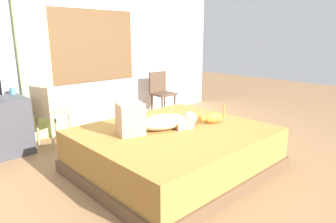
{
  "coord_description": "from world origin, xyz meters",
  "views": [
    {
      "loc": [
        -2.11,
        -2.17,
        1.5
      ],
      "look_at": [
        0.22,
        0.29,
        0.64
      ],
      "focal_mm": 31.83,
      "sensor_mm": 36.0,
      "label": 1
    }
  ],
  "objects_px": {
    "cat": "(212,118)",
    "chair_spare": "(161,91)",
    "bed": "(174,150)",
    "cup": "(13,91)",
    "chair_by_desk": "(48,111)",
    "person_lying": "(155,121)"
  },
  "relations": [
    {
      "from": "bed",
      "to": "chair_by_desk",
      "type": "relative_size",
      "value": 2.35
    },
    {
      "from": "bed",
      "to": "person_lying",
      "type": "height_order",
      "value": "person_lying"
    },
    {
      "from": "bed",
      "to": "chair_spare",
      "type": "height_order",
      "value": "chair_spare"
    },
    {
      "from": "chair_spare",
      "to": "bed",
      "type": "bearing_deg",
      "value": -128.56
    },
    {
      "from": "cat",
      "to": "chair_by_desk",
      "type": "xyz_separation_m",
      "value": [
        -1.22,
        1.87,
        -0.05
      ]
    },
    {
      "from": "bed",
      "to": "chair_by_desk",
      "type": "xyz_separation_m",
      "value": [
        -0.72,
        1.72,
        0.27
      ]
    },
    {
      "from": "chair_spare",
      "to": "chair_by_desk",
      "type": "bearing_deg",
      "value": -177.58
    },
    {
      "from": "cat",
      "to": "chair_spare",
      "type": "bearing_deg",
      "value": 64.15
    },
    {
      "from": "chair_by_desk",
      "to": "chair_spare",
      "type": "bearing_deg",
      "value": 2.42
    },
    {
      "from": "bed",
      "to": "chair_by_desk",
      "type": "distance_m",
      "value": 1.89
    },
    {
      "from": "bed",
      "to": "chair_by_desk",
      "type": "height_order",
      "value": "chair_by_desk"
    },
    {
      "from": "person_lying",
      "to": "chair_spare",
      "type": "xyz_separation_m",
      "value": [
        1.63,
        1.71,
        -0.1
      ]
    },
    {
      "from": "bed",
      "to": "cat",
      "type": "distance_m",
      "value": 0.61
    },
    {
      "from": "cat",
      "to": "chair_by_desk",
      "type": "relative_size",
      "value": 0.4
    },
    {
      "from": "bed",
      "to": "person_lying",
      "type": "distance_m",
      "value": 0.42
    },
    {
      "from": "cat",
      "to": "cup",
      "type": "distance_m",
      "value": 2.69
    },
    {
      "from": "chair_by_desk",
      "to": "chair_spare",
      "type": "relative_size",
      "value": 1.0
    },
    {
      "from": "bed",
      "to": "cup",
      "type": "height_order",
      "value": "cup"
    },
    {
      "from": "bed",
      "to": "cup",
      "type": "bearing_deg",
      "value": 116.62
    },
    {
      "from": "chair_by_desk",
      "to": "person_lying",
      "type": "bearing_deg",
      "value": -71.8
    },
    {
      "from": "cat",
      "to": "cup",
      "type": "bearing_deg",
      "value": 124.83
    },
    {
      "from": "cat",
      "to": "chair_by_desk",
      "type": "distance_m",
      "value": 2.23
    }
  ]
}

